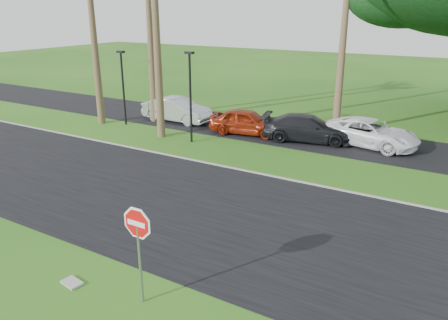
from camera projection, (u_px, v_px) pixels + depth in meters
ground at (196, 242)px, 13.16m from camera, size 120.00×120.00×0.00m
road at (229, 216)px, 14.79m from camera, size 120.00×8.00×0.02m
parking_strip at (327, 139)px, 23.32m from camera, size 120.00×5.00×0.02m
curb at (277, 177)px, 18.07m from camera, size 120.00×0.12×0.06m
stop_sign_near at (138, 236)px, 9.90m from camera, size 1.05×0.07×2.62m
streetlight_left at (123, 83)px, 25.58m from camera, size 0.45×0.25×4.34m
streetlight_right at (190, 92)px, 22.07m from camera, size 0.45×0.25×4.64m
car_silver at (177, 110)px, 26.77m from camera, size 4.45×1.57×1.46m
car_red at (247, 122)px, 24.12m from camera, size 4.30×2.27×1.39m
car_dark at (308, 128)px, 22.87m from camera, size 5.05×3.02×1.37m
car_minivan at (370, 133)px, 22.06m from camera, size 5.19×3.10×1.35m
utility_slab at (72, 283)px, 11.14m from camera, size 0.60×0.43×0.06m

